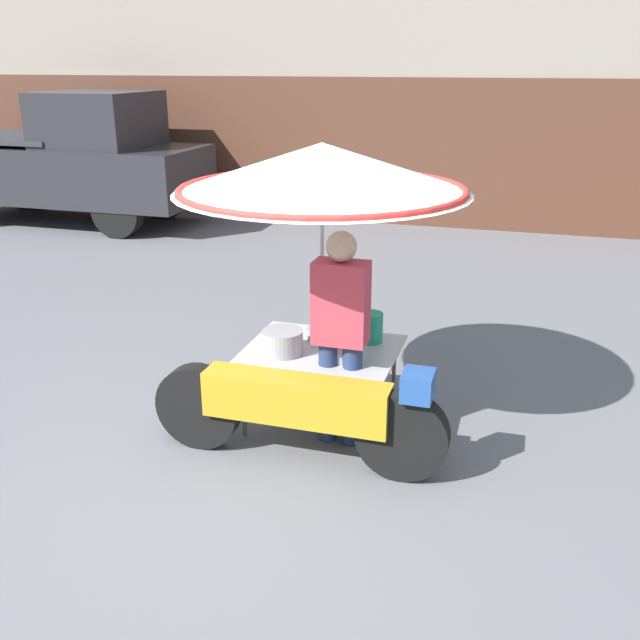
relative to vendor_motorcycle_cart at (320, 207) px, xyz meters
name	(u,v)px	position (x,y,z in m)	size (l,w,h in m)	color
ground_plane	(242,486)	(-0.25, -0.97, -1.69)	(36.00, 36.00, 0.00)	slate
shopfront_building	(444,104)	(-0.25, 8.28, 0.25)	(28.00, 2.06, 3.92)	gray
vendor_motorcycle_cart	(320,207)	(0.00, 0.00, 0.00)	(2.11, 2.09, 2.13)	black
vendor_person	(341,329)	(0.21, -0.20, -0.81)	(0.38, 0.22, 1.59)	navy
pickup_truck	(70,162)	(-6.17, 5.78, -0.65)	(4.86, 1.80, 2.18)	black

